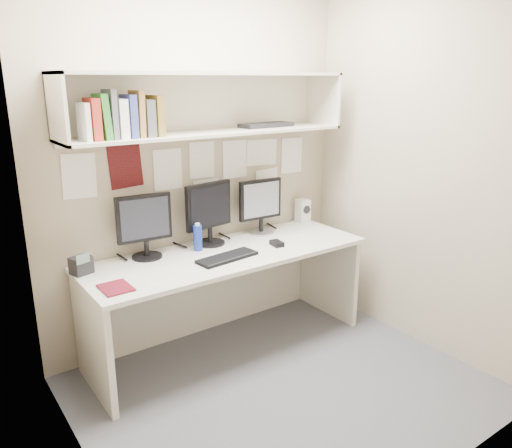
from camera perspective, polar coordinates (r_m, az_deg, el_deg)
floor at (r=3.32m, az=3.21°, el=-18.27°), size 2.40×2.00×0.01m
wall_back at (r=3.61m, az=-6.51°, el=6.95°), size 2.40×0.02×2.60m
wall_front at (r=2.14m, az=20.79°, el=-0.55°), size 2.40×0.02×2.60m
wall_left at (r=2.25m, az=-20.76°, el=0.29°), size 0.02×2.00×2.60m
wall_right at (r=3.66m, az=18.47°, el=6.35°), size 0.02×2.00×2.60m
desk at (r=3.59m, az=-3.26°, el=-8.63°), size 2.00×0.70×0.73m
overhead_hutch at (r=3.44m, az=-5.56°, el=13.57°), size 2.00×0.38×0.40m
pinned_papers at (r=3.61m, az=-6.44°, el=6.16°), size 1.92×0.01×0.48m
monitor_left at (r=3.35m, az=-12.63°, el=0.08°), size 0.37×0.20×0.43m
monitor_center at (r=3.56m, az=-5.41°, el=1.51°), size 0.38×0.21×0.45m
monitor_right at (r=3.81m, az=0.51°, el=2.33°), size 0.36×0.20×0.42m
keyboard at (r=3.32m, az=-3.31°, el=-3.83°), size 0.44×0.20×0.02m
mouse at (r=3.57m, az=2.39°, el=-2.23°), size 0.08×0.12×0.03m
speaker at (r=4.15m, az=5.37°, el=1.54°), size 0.10×0.10×0.19m
blue_bottle at (r=3.47m, az=-6.67°, el=-1.54°), size 0.06×0.06×0.20m
maroon_notebook at (r=2.97m, az=-15.73°, el=-7.03°), size 0.17×0.20×0.01m
desk_phone at (r=3.23m, az=-19.35°, el=-4.45°), size 0.14×0.13×0.14m
book_stack at (r=3.09m, az=-15.03°, el=11.71°), size 0.47×0.17×0.28m
hutch_tray at (r=3.70m, az=1.18°, el=11.25°), size 0.42×0.18×0.03m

